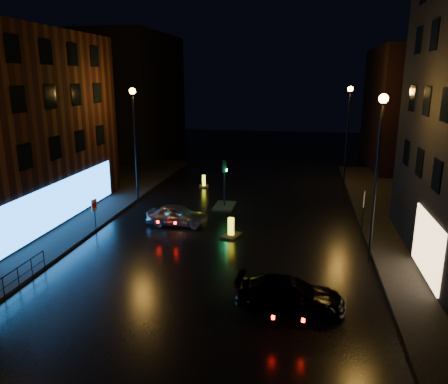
{
  "coord_description": "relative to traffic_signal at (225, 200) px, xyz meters",
  "views": [
    {
      "loc": [
        4.16,
        -15.83,
        9.16
      ],
      "look_at": [
        -0.1,
        7.73,
        2.8
      ],
      "focal_mm": 35.0,
      "sensor_mm": 36.0,
      "label": 1
    }
  ],
  "objects": [
    {
      "name": "traffic_signal",
      "position": [
        0.0,
        0.0,
        0.0
      ],
      "size": [
        1.4,
        2.4,
        3.45
      ],
      "color": "black",
      "rests_on": "ground"
    },
    {
      "name": "street_lamp_rnear",
      "position": [
        9.0,
        -8.0,
        5.06
      ],
      "size": [
        0.44,
        0.44,
        8.37
      ],
      "color": "black",
      "rests_on": "ground"
    },
    {
      "name": "bollard_far",
      "position": [
        -2.8,
        5.53,
        -0.28
      ],
      "size": [
        1.0,
        1.29,
        1.01
      ],
      "rotation": [
        0.0,
        0.0,
        0.21
      ],
      "color": "black",
      "rests_on": "ground"
    },
    {
      "name": "road_sign_left",
      "position": [
        -6.7,
        -6.7,
        1.06
      ],
      "size": [
        0.13,
        0.5,
        2.08
      ],
      "rotation": [
        0.0,
        0.0,
        -0.15
      ],
      "color": "black",
      "rests_on": "ground"
    },
    {
      "name": "pavement_left",
      "position": [
        -12.8,
        -6.0,
        -0.43
      ],
      "size": [
        12.0,
        44.0,
        0.15
      ],
      "primitive_type": "cube",
      "color": "black",
      "rests_on": "ground"
    },
    {
      "name": "silver_hatchback",
      "position": [
        -2.24,
        -4.44,
        0.15
      ],
      "size": [
        3.87,
        1.6,
        1.31
      ],
      "primitive_type": "imported",
      "rotation": [
        0.0,
        0.0,
        1.59
      ],
      "color": "#A8ABB0",
      "rests_on": "ground"
    },
    {
      "name": "building_far_right",
      "position": [
        16.2,
        18.0,
        5.5
      ],
      "size": [
        8.0,
        14.0,
        12.0
      ],
      "primitive_type": "cube",
      "color": "black",
      "rests_on": "ground"
    },
    {
      "name": "building_far_left",
      "position": [
        -14.8,
        21.0,
        6.5
      ],
      "size": [
        8.0,
        16.0,
        14.0
      ],
      "primitive_type": "cube",
      "color": "black",
      "rests_on": "ground"
    },
    {
      "name": "bollard_near",
      "position": [
        1.45,
        -5.9,
        -0.25
      ],
      "size": [
        1.21,
        1.52,
        1.16
      ],
      "rotation": [
        0.0,
        0.0,
        -0.28
      ],
      "color": "black",
      "rests_on": "ground"
    },
    {
      "name": "street_lamp_lfar",
      "position": [
        -6.6,
        -0.0,
        5.06
      ],
      "size": [
        0.44,
        0.44,
        8.37
      ],
      "color": "black",
      "rests_on": "ground"
    },
    {
      "name": "road_sign_right",
      "position": [
        9.1,
        -3.98,
        1.42
      ],
      "size": [
        0.17,
        0.62,
        2.57
      ],
      "rotation": [
        0.0,
        0.0,
        2.97
      ],
      "color": "black",
      "rests_on": "ground"
    },
    {
      "name": "ground",
      "position": [
        1.2,
        -14.0,
        -0.5
      ],
      "size": [
        120.0,
        120.0,
        0.0
      ],
      "primitive_type": "plane",
      "color": "black",
      "rests_on": "ground"
    },
    {
      "name": "dark_sedan",
      "position": [
        5.14,
        -13.63,
        0.14
      ],
      "size": [
        4.43,
        1.86,
        1.28
      ],
      "primitive_type": "imported",
      "rotation": [
        0.0,
        0.0,
        1.55
      ],
      "color": "black",
      "rests_on": "ground"
    },
    {
      "name": "guard_railing",
      "position": [
        -6.8,
        -15.0,
        0.24
      ],
      "size": [
        0.05,
        6.04,
        1.0
      ],
      "color": "black",
      "rests_on": "ground"
    },
    {
      "name": "street_lamp_rfar",
      "position": [
        9.0,
        8.0,
        5.06
      ],
      "size": [
        0.44,
        0.44,
        8.37
      ],
      "color": "black",
      "rests_on": "ground"
    }
  ]
}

